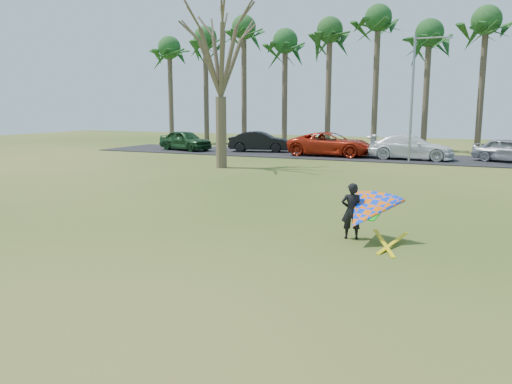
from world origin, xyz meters
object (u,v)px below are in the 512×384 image
at_px(car_0, 185,140).
at_px(car_3, 411,147).
at_px(bare_tree_left, 220,49).
at_px(streetlight, 415,93).
at_px(car_4, 510,150).
at_px(car_2, 331,144).
at_px(car_1, 260,142).
at_px(kite_flyer, 365,212).

distance_m(car_0, car_3, 17.98).
distance_m(bare_tree_left, streetlight, 12.58).
height_order(streetlight, car_4, streetlight).
height_order(car_0, car_2, car_2).
height_order(car_1, car_3, car_3).
height_order(car_1, car_2, car_2).
bearing_deg(car_0, kite_flyer, -124.01).
relative_size(car_1, car_3, 0.86).
bearing_deg(streetlight, car_0, 173.60).
bearing_deg(car_2, car_4, -87.82).
xyz_separation_m(car_3, car_4, (6.13, 0.61, -0.05)).
height_order(car_2, car_4, car_2).
bearing_deg(car_2, streetlight, -110.42).
height_order(car_3, kite_flyer, kite_flyer).
bearing_deg(car_0, car_2, -74.14).
xyz_separation_m(car_4, kite_flyer, (-4.65, -22.97, 0.00)).
height_order(streetlight, kite_flyer, streetlight).
height_order(car_2, car_3, car_2).
bearing_deg(car_2, car_3, -91.73).
bearing_deg(kite_flyer, streetlight, 93.28).
relative_size(bare_tree_left, car_4, 2.12).
bearing_deg(bare_tree_left, streetlight, 34.57).
bearing_deg(car_0, streetlight, -81.46).
bearing_deg(car_3, car_4, -83.20).
height_order(streetlight, car_2, streetlight).
relative_size(car_0, car_1, 0.98).
bearing_deg(streetlight, car_2, 159.44).
distance_m(car_0, car_1, 6.34).
bearing_deg(car_4, kite_flyer, -167.29).
bearing_deg(car_1, car_4, -104.95).
height_order(bare_tree_left, car_2, bare_tree_left).
distance_m(car_1, kite_flyer, 27.00).
relative_size(car_1, car_4, 1.07).
xyz_separation_m(car_1, car_4, (17.88, -0.56, -0.03)).
bearing_deg(bare_tree_left, car_0, 131.96).
bearing_deg(car_2, kite_flyer, -162.25).
distance_m(bare_tree_left, car_3, 14.67).
xyz_separation_m(car_2, kite_flyer, (7.16, -22.55, -0.08)).
bearing_deg(car_2, car_0, 91.05).
relative_size(bare_tree_left, car_3, 1.70).
distance_m(car_1, car_2, 6.15).
height_order(bare_tree_left, car_3, bare_tree_left).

